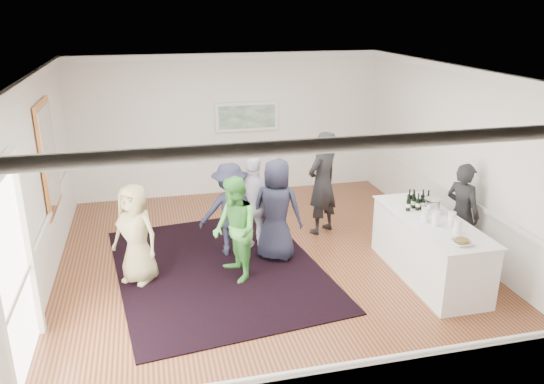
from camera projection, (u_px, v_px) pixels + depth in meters
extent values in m
plane|color=brown|center=(270.00, 267.00, 8.92)|extent=(8.00, 8.00, 0.00)
cube|color=white|center=(270.00, 74.00, 7.86)|extent=(7.00, 8.00, 0.02)
cube|color=white|center=(33.00, 194.00, 7.62)|extent=(0.02, 8.00, 3.20)
cube|color=white|center=(466.00, 162.00, 9.16)|extent=(0.02, 8.00, 3.20)
cube|color=white|center=(229.00, 125.00, 12.06)|extent=(7.00, 0.02, 3.20)
cube|color=white|center=(373.00, 310.00, 4.72)|extent=(7.00, 0.02, 3.20)
cube|color=#E08742|center=(48.00, 157.00, 8.75)|extent=(0.04, 1.25, 1.85)
cube|color=white|center=(50.00, 157.00, 8.76)|extent=(0.01, 1.05, 1.65)
cube|color=white|center=(29.00, 251.00, 6.77)|extent=(0.10, 0.14, 2.40)
cube|color=white|center=(12.00, 282.00, 6.01)|extent=(0.02, 1.50, 2.40)
cube|color=white|center=(247.00, 117.00, 12.04)|extent=(1.44, 0.05, 0.66)
cube|color=#276A40|center=(247.00, 117.00, 12.01)|extent=(1.30, 0.01, 0.52)
cube|color=black|center=(218.00, 268.00, 8.88)|extent=(3.72, 4.60, 0.02)
cube|color=white|center=(429.00, 248.00, 8.48)|extent=(0.87, 2.40, 0.98)
cube|color=white|center=(432.00, 220.00, 8.32)|extent=(0.93, 2.46, 0.02)
imported|color=black|center=(462.00, 213.00, 8.89)|extent=(0.62, 0.74, 1.74)
imported|color=tan|center=(136.00, 234.00, 8.23)|extent=(0.94, 0.89, 1.62)
imported|color=green|center=(235.00, 230.00, 8.30)|extent=(0.79, 0.93, 1.69)
imported|color=silver|center=(255.00, 205.00, 9.24)|extent=(1.09, 0.92, 1.75)
imported|color=#1F2034|center=(230.00, 209.00, 9.17)|extent=(1.09, 0.65, 1.66)
imported|color=black|center=(322.00, 183.00, 10.02)|extent=(0.87, 0.79, 1.99)
imported|color=#1F2034|center=(277.00, 210.00, 8.98)|extent=(1.04, 0.93, 1.78)
cylinder|color=#5CA239|center=(436.00, 218.00, 8.04)|extent=(0.12, 0.12, 0.24)
cylinder|color=#E34253|center=(452.00, 219.00, 8.02)|extent=(0.12, 0.12, 0.24)
cylinder|color=#60A33A|center=(425.00, 214.00, 8.18)|extent=(0.12, 0.12, 0.24)
cylinder|color=white|center=(458.00, 226.00, 7.75)|extent=(0.12, 0.12, 0.24)
cylinder|color=silver|center=(432.00, 206.00, 8.52)|extent=(0.26, 0.26, 0.25)
imported|color=white|center=(462.00, 242.00, 7.43)|extent=(0.29, 0.29, 0.07)
cylinder|color=olive|center=(462.00, 241.00, 7.42)|extent=(0.19, 0.19, 0.04)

